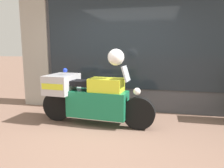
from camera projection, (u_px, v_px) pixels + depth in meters
The scene contains 5 objects.
ground_plane at pixel (105, 140), 3.65m from camera, with size 60.00×60.00×0.00m, color #7A5B4C.
shop_building at pixel (112, 34), 5.33m from camera, with size 5.39×0.55×3.68m.
window_display at pixel (137, 90), 5.45m from camera, with size 4.21×0.30×1.96m.
paramedic_motorcycle at pixel (88, 96), 4.35m from camera, with size 2.36×0.77×1.19m.
white_helmet at pixel (116, 57), 4.05m from camera, with size 0.31×0.31×0.31m, color white.
Camera 1 is at (0.90, -3.32, 1.53)m, focal length 35.00 mm.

